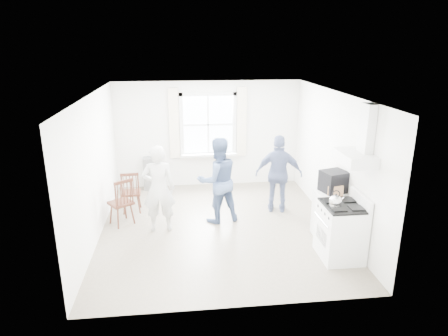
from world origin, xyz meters
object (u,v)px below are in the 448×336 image
at_px(gas_stove, 341,231).
at_px(person_mid, 218,180).
at_px(low_cabinet, 329,215).
at_px(person_right, 279,174).
at_px(stereo_stack, 334,181).
at_px(person_left, 159,189).
at_px(windsor_chair_b, 131,188).
at_px(windsor_chair_a, 123,197).

relative_size(gas_stove, person_mid, 0.65).
relative_size(low_cabinet, person_right, 0.54).
bearing_deg(gas_stove, stereo_stack, 81.24).
bearing_deg(gas_stove, person_mid, 138.62).
bearing_deg(person_left, stereo_stack, 168.70).
relative_size(windsor_chair_b, person_left, 0.54).
height_order(gas_stove, windsor_chair_b, gas_stove).
bearing_deg(person_mid, person_left, -0.52).
xyz_separation_m(gas_stove, low_cabinet, (0.07, 0.70, -0.03)).
height_order(low_cabinet, person_left, person_left).
bearing_deg(low_cabinet, windsor_chair_b, 157.51).
bearing_deg(windsor_chair_b, person_right, -4.48).
bearing_deg(windsor_chair_a, person_mid, 0.44).
bearing_deg(person_mid, windsor_chair_a, -14.69).
bearing_deg(person_right, low_cabinet, 129.00).
bearing_deg(windsor_chair_a, person_right, 6.35).
height_order(windsor_chair_a, person_right, person_right).
xyz_separation_m(stereo_stack, person_left, (-3.15, 0.63, -0.24)).
relative_size(windsor_chair_a, windsor_chair_b, 1.06).
distance_m(windsor_chair_b, person_right, 3.12).
height_order(windsor_chair_a, person_left, person_left).
relative_size(low_cabinet, windsor_chair_a, 0.93).
relative_size(windsor_chair_a, person_mid, 0.56).
bearing_deg(person_mid, low_cabinet, 138.66).
xyz_separation_m(stereo_stack, person_mid, (-2.00, 0.93, -0.23)).
xyz_separation_m(low_cabinet, windsor_chair_a, (-3.82, 0.95, 0.14)).
height_order(gas_stove, person_mid, person_mid).
distance_m(windsor_chair_a, person_right, 3.21).
relative_size(windsor_chair_b, person_mid, 0.53).
distance_m(low_cabinet, person_mid, 2.22).
relative_size(low_cabinet, person_mid, 0.52).
distance_m(windsor_chair_b, person_mid, 1.90).
relative_size(stereo_stack, person_left, 0.30).
distance_m(gas_stove, person_right, 2.11).
height_order(windsor_chair_b, person_mid, person_mid).
xyz_separation_m(windsor_chair_b, person_left, (0.63, -0.88, 0.29)).
xyz_separation_m(windsor_chair_a, person_right, (3.18, 0.35, 0.24)).
height_order(person_mid, person_right, person_mid).
relative_size(stereo_stack, person_right, 0.31).
relative_size(gas_stove, stereo_stack, 2.17).
relative_size(gas_stove, person_left, 0.66).
xyz_separation_m(windsor_chair_b, person_right, (3.10, -0.24, 0.27)).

